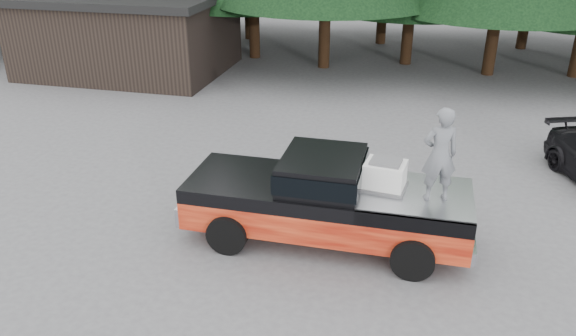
% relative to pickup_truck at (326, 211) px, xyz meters
% --- Properties ---
extents(ground, '(120.00, 120.00, 0.00)m').
position_rel_pickup_truck_xyz_m(ground, '(-1.65, -0.43, -0.67)').
color(ground, '#4F4F52').
rests_on(ground, ground).
extents(pickup_truck, '(6.00, 2.04, 1.33)m').
position_rel_pickup_truck_xyz_m(pickup_truck, '(0.00, 0.00, 0.00)').
color(pickup_truck, '#EF5626').
rests_on(pickup_truck, ground).
extents(truck_cab, '(1.66, 1.90, 0.59)m').
position_rel_pickup_truck_xyz_m(truck_cab, '(-0.10, 0.00, 0.96)').
color(truck_cab, black).
rests_on(truck_cab, pickup_truck).
extents(air_compressor, '(0.86, 0.74, 0.54)m').
position_rel_pickup_truck_xyz_m(air_compressor, '(1.15, 0.06, 0.93)').
color(air_compressor, white).
rests_on(air_compressor, pickup_truck).
extents(man_on_bed, '(0.78, 0.63, 1.86)m').
position_rel_pickup_truck_xyz_m(man_on_bed, '(2.15, -0.17, 1.60)').
color(man_on_bed, slate).
rests_on(man_on_bed, pickup_truck).
extents(utility_building, '(8.40, 6.40, 3.30)m').
position_rel_pickup_truck_xyz_m(utility_building, '(-10.65, 11.57, 1.00)').
color(utility_building, black).
rests_on(utility_building, ground).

